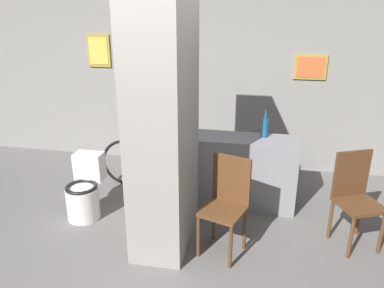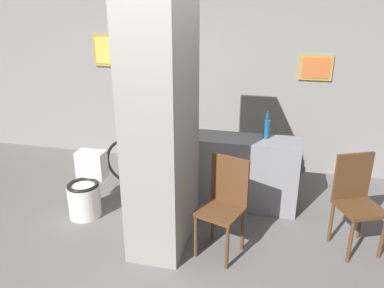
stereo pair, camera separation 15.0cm
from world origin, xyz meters
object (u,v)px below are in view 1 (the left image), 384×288
(chair_by_doorway, at_px, (355,195))
(bottle_tall, at_px, (265,127))
(bicycle, at_px, (158,164))
(chair_near_pillar, at_px, (226,201))
(toilet, at_px, (85,192))

(chair_by_doorway, relative_size, bottle_tall, 2.96)
(chair_by_doorway, xyz_separation_m, bicycle, (-2.31, 0.80, -0.20))
(bottle_tall, bearing_deg, chair_near_pillar, -107.61)
(toilet, xyz_separation_m, bicycle, (0.65, 0.85, 0.04))
(bicycle, bearing_deg, chair_by_doorway, -19.17)
(toilet, bearing_deg, bicycle, 52.33)
(chair_by_doorway, distance_m, bicycle, 2.45)
(toilet, bearing_deg, chair_near_pillar, -11.21)
(chair_by_doorway, bearing_deg, bottle_tall, 120.74)
(chair_by_doorway, bearing_deg, chair_near_pillar, 171.83)
(toilet, xyz_separation_m, chair_near_pillar, (1.69, -0.34, 0.24))
(chair_near_pillar, height_order, bicycle, chair_near_pillar)
(bicycle, distance_m, bottle_tall, 1.53)
(bottle_tall, bearing_deg, toilet, -161.04)
(toilet, bearing_deg, chair_by_doorway, 0.82)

